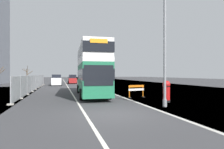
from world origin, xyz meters
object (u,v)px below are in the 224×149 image
object	(u,v)px
double_decker_bus	(92,70)
lamppost_foreground	(165,44)
red_pillar_postbox	(166,90)
car_receding_mid	(72,79)
car_oncoming_near	(57,80)
roadworks_barrier	(136,90)

from	to	relation	value
double_decker_bus	lamppost_foreground	bearing A→B (deg)	-64.18
red_pillar_postbox	car_receding_mid	bearing A→B (deg)	99.40
car_oncoming_near	lamppost_foreground	bearing A→B (deg)	-74.14
red_pillar_postbox	roadworks_barrier	world-z (taller)	red_pillar_postbox
double_decker_bus	roadworks_barrier	bearing A→B (deg)	-35.42
red_pillar_postbox	car_oncoming_near	world-z (taller)	car_oncoming_near
red_pillar_postbox	car_oncoming_near	distance (m)	26.39
red_pillar_postbox	roadworks_barrier	xyz separation A→B (m)	(-1.16, 3.30, -0.20)
double_decker_bus	car_receding_mid	xyz separation A→B (m)	(-0.28, 25.84, -1.73)
double_decker_bus	red_pillar_postbox	xyz separation A→B (m)	(5.00, -6.02, -1.77)
car_receding_mid	lamppost_foreground	bearing A→B (deg)	-83.15
roadworks_barrier	car_receding_mid	size ratio (longest dim) A/B	0.41
red_pillar_postbox	car_oncoming_near	bearing A→B (deg)	109.48
lamppost_foreground	roadworks_barrier	world-z (taller)	lamppost_foreground
red_pillar_postbox	car_receding_mid	world-z (taller)	car_receding_mid
double_decker_bus	lamppost_foreground	distance (m)	8.78
roadworks_barrier	car_oncoming_near	size ratio (longest dim) A/B	0.37
lamppost_foreground	car_oncoming_near	xyz separation A→B (m)	(-7.56, 26.62, -3.29)
double_decker_bus	red_pillar_postbox	bearing A→B (deg)	-50.33
double_decker_bus	car_oncoming_near	world-z (taller)	double_decker_bus
double_decker_bus	red_pillar_postbox	size ratio (longest dim) A/B	6.09
lamppost_foreground	roadworks_barrier	bearing A→B (deg)	89.12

